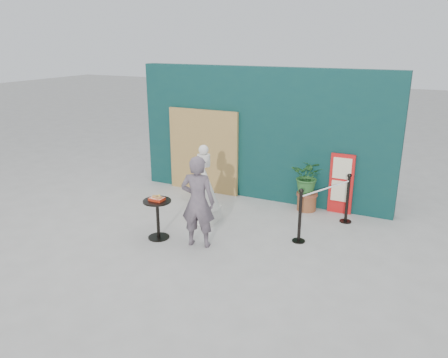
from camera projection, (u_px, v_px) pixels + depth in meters
ground at (194, 252)px, 7.67m from camera, size 60.00×60.00×0.00m
back_wall at (262, 134)px, 9.91m from camera, size 6.00×0.30×3.00m
bamboo_fence at (203, 151)px, 10.47m from camera, size 1.80×0.08×2.00m
woman at (198, 202)px, 7.68m from camera, size 0.68×0.52×1.67m
menu_board at (341, 184)px, 9.21m from camera, size 0.50×0.07×1.30m
statue at (204, 191)px, 8.79m from camera, size 0.62×0.62×1.60m
cafe_table at (158, 213)px, 8.07m from camera, size 0.52×0.52×0.75m
food_basket at (157, 198)px, 7.98m from camera, size 0.26×0.19×0.11m
planter at (308, 181)px, 9.35m from camera, size 0.67×0.58×1.15m
stanchion_barrier at (325, 207)px, 8.35m from camera, size 0.84×1.54×1.03m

